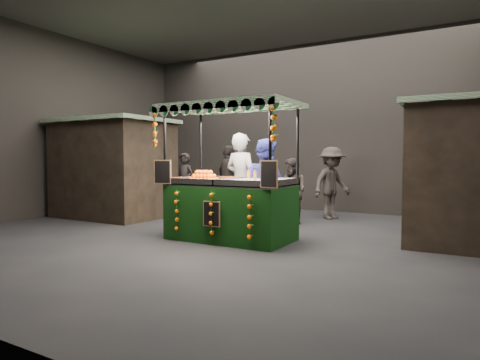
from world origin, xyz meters
The scene contains 11 objects.
ground centered at (0.00, 0.00, 0.00)m, with size 12.00×12.00×0.00m, color black.
market_hall centered at (0.00, 0.00, 3.38)m, with size 12.10×10.10×5.05m.
neighbour_stall_left centered at (-4.40, 1.00, 1.31)m, with size 3.00×2.20×2.60m.
juice_stall centered at (0.01, -0.22, 0.81)m, with size 2.68×1.58×2.60m.
vendor_grey centered at (-0.38, 0.88, 1.06)m, with size 0.82×0.59×2.12m.
vendor_blue centered at (0.37, 0.58, 0.98)m, with size 1.16×1.04×1.96m.
shopper_0 centered at (-3.22, 2.56, 0.86)m, with size 0.65×0.45×1.73m.
shopper_1 centered at (0.28, 2.20, 0.79)m, with size 0.94×0.85×1.58m.
shopper_2 centered at (-1.72, 2.56, 0.96)m, with size 1.20×1.00×1.92m.
shopper_3 centered at (0.82, 3.50, 0.93)m, with size 1.14×1.38×1.86m.
shopper_4 centered at (-1.71, 3.14, 0.96)m, with size 1.12×1.01×1.92m.
Camera 1 is at (4.14, -7.04, 1.57)m, focal length 31.33 mm.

